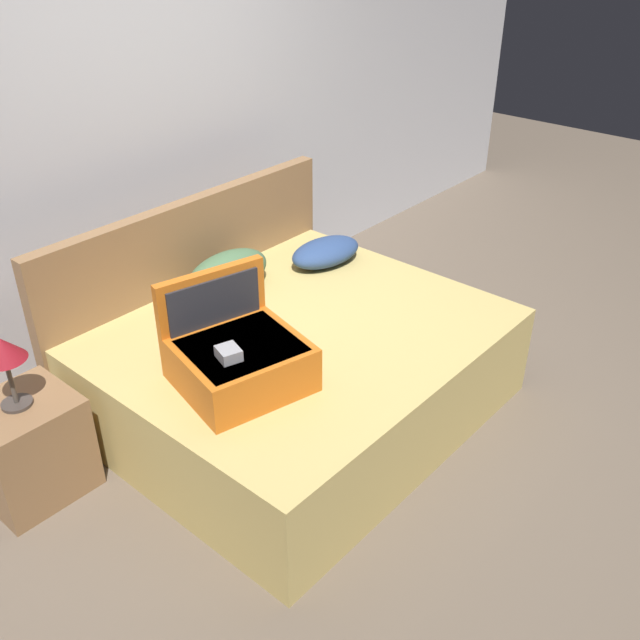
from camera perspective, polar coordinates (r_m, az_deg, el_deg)
The scene contains 9 objects.
ground_plane at distance 3.58m, azimuth 3.47°, elevation -9.80°, with size 12.00×12.00×0.00m, color #6B5B4C.
back_wall at distance 4.06m, azimuth -15.23°, elevation 15.17°, with size 8.00×0.10×2.60m, color silver.
bed at distance 3.63m, azimuth -1.39°, elevation -4.11°, with size 1.87×1.55×0.50m, color tan.
headboard at distance 4.03m, azimuth -10.08°, elevation 3.04°, with size 1.91×0.08×0.96m, color olive.
hard_case_large at distance 3.07m, azimuth -6.58°, elevation -2.93°, with size 0.62×0.61×0.45m.
pillow_near_headboard at distance 3.82m, azimuth -7.36°, elevation 3.80°, with size 0.50×0.27×0.21m, color #4C724C.
pillow_center_head at distance 4.10m, azimuth 0.46°, elevation 5.47°, with size 0.45×0.25×0.15m, color navy.
nightstand at distance 3.43m, azimuth -22.28°, elevation -9.44°, with size 0.44×0.40×0.47m, color olive.
table_lamp at distance 3.16m, azimuth -24.04°, elevation -2.47°, with size 0.18×0.18×0.33m.
Camera 1 is at (-2.18, -1.62, 2.33)m, focal length 39.92 mm.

